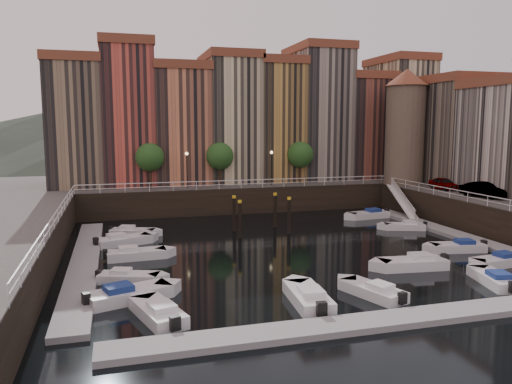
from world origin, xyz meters
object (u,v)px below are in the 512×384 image
object	(u,v)px
mooring_pilings	(260,215)
boat_left_2	(135,254)
car_b	(484,191)
boat_left_1	(128,277)
gangway	(402,199)
corner_tower	(405,125)
boat_left_0	(128,295)
car_a	(444,184)

from	to	relation	value
mooring_pilings	boat_left_2	size ratio (longest dim) A/B	1.11
boat_left_2	car_b	world-z (taller)	car_b
boat_left_1	gangway	bearing A→B (deg)	46.60
mooring_pilings	car_b	size ratio (longest dim) A/B	1.15
corner_tower	mooring_pilings	bearing A→B (deg)	-157.89
corner_tower	car_b	world-z (taller)	corner_tower
boat_left_0	car_a	distance (m)	39.08
car_a	gangway	bearing A→B (deg)	155.02
boat_left_0	gangway	bearing A→B (deg)	14.86
mooring_pilings	car_b	distance (m)	22.28
gangway	mooring_pilings	world-z (taller)	gangway
boat_left_0	boat_left_1	size ratio (longest dim) A/B	1.23
gangway	car_b	distance (m)	9.24
car_a	car_b	xyz separation A→B (m)	(-0.03, -6.29, 0.09)
corner_tower	boat_left_2	world-z (taller)	corner_tower
boat_left_0	boat_left_1	world-z (taller)	boat_left_0
corner_tower	car_a	bearing A→B (deg)	-79.77
boat_left_1	car_a	bearing A→B (deg)	41.19
mooring_pilings	boat_left_2	xyz separation A→B (m)	(-11.90, -6.59, -1.29)
gangway	boat_left_2	distance (m)	31.49
car_b	boat_left_0	bearing A→B (deg)	-178.21
boat_left_0	car_b	bearing A→B (deg)	0.57
corner_tower	car_b	bearing A→B (deg)	-84.94
boat_left_2	gangway	bearing A→B (deg)	16.13
corner_tower	boat_left_1	xyz separation A→B (m)	(-33.25, -20.76, -9.87)
gangway	boat_left_1	size ratio (longest dim) A/B	1.97
gangway	boat_left_0	size ratio (longest dim) A/B	1.60
corner_tower	car_b	size ratio (longest dim) A/B	3.01
boat_left_0	boat_left_1	distance (m)	3.67
mooring_pilings	boat_left_2	distance (m)	13.66
mooring_pilings	boat_left_2	world-z (taller)	mooring_pilings
corner_tower	boat_left_1	distance (m)	40.42
boat_left_0	car_b	xyz separation A→B (m)	(34.46, 11.81, 3.36)
boat_left_1	boat_left_2	world-z (taller)	boat_left_2
mooring_pilings	boat_left_1	xyz separation A→B (m)	(-12.59, -12.36, -1.33)
gangway	car_a	xyz separation A→B (m)	(4.04, -1.82, 1.75)
car_a	boat_left_2	bearing A→B (deg)	-166.29
mooring_pilings	car_a	bearing A→B (deg)	5.42
boat_left_0	car_a	world-z (taller)	car_a
mooring_pilings	car_b	xyz separation A→B (m)	(21.77, -4.22, 2.11)
mooring_pilings	boat_left_0	bearing A→B (deg)	-128.35
gangway	mooring_pilings	size ratio (longest dim) A/B	1.57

